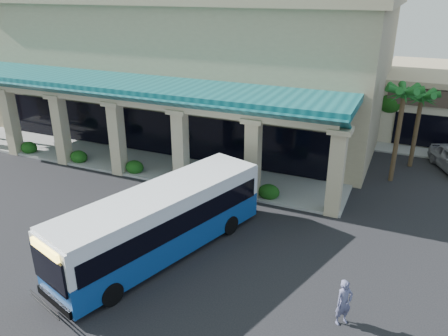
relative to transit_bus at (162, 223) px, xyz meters
The scene contains 8 objects.
ground 2.16m from the transit_bus, 81.49° to the left, with size 110.00×110.00×0.00m, color black.
main_building 19.60m from the transit_bus, 113.94° to the left, with size 30.80×14.80×11.35m, color tan, non-canonical shape.
arcade 11.45m from the transit_bus, 133.10° to the left, with size 30.00×6.20×5.70m, color #0D4A50, non-canonical shape.
palm_0 15.35m from the transit_bus, 55.10° to the left, with size 2.40×2.40×6.60m, color #17571D, non-canonical shape.
palm_1 18.36m from the transit_bus, 57.91° to the left, with size 2.40×2.40×5.80m, color #17571D, non-canonical shape.
broadleaf_tree 21.93m from the transit_bus, 69.36° to the left, with size 2.60×2.60×4.81m, color #13410E, non-canonical shape.
transit_bus is the anchor object (origin of this frame).
pedestrian 8.23m from the transit_bus, ahead, with size 0.65×0.42×1.78m, color slate.
Camera 1 is at (8.98, -15.72, 11.12)m, focal length 35.00 mm.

